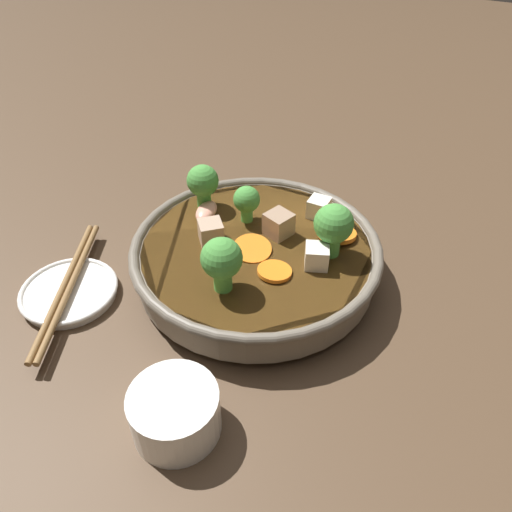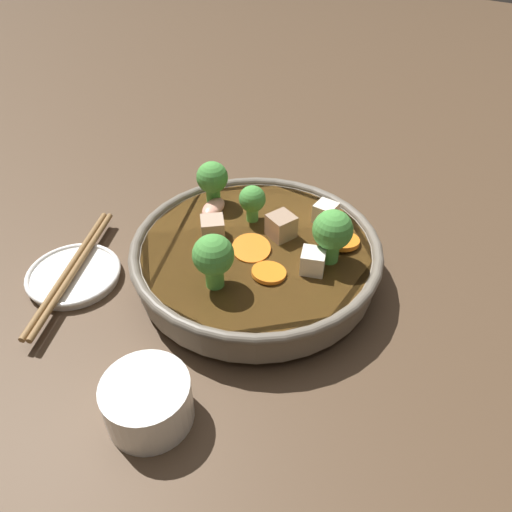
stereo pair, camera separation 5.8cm
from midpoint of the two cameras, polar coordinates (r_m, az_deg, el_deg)
The scene contains 5 objects.
ground_plane at distance 0.60m, azimuth 2.76°, elevation -2.46°, with size 3.00×3.00×0.00m, color #4C3826.
stirfry_bowl at distance 0.58m, azimuth 2.91°, elevation 0.18°, with size 0.29×0.29×0.11m.
side_saucer at distance 0.62m, azimuth -17.64°, elevation -2.22°, with size 0.11×0.11×0.01m.
tea_cup at distance 0.46m, azimuth -8.67°, elevation -16.27°, with size 0.08×0.08×0.05m.
chopsticks_pair at distance 0.61m, azimuth -17.81°, elevation -1.56°, with size 0.11×0.21×0.01m.
Camera 2 is at (-0.25, 0.37, 0.41)m, focal length 35.00 mm.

